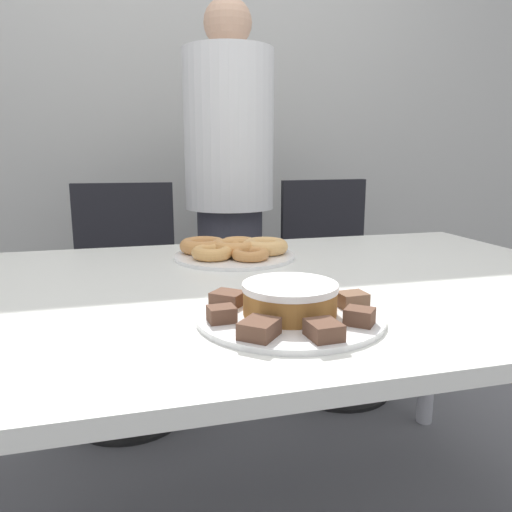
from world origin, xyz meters
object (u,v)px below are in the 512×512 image
plate_donuts (235,256)px  frosted_cake (290,299)px  office_chair_right (336,291)px  person_standing (230,196)px  plate_cake (290,316)px  office_chair_left (126,307)px

plate_donuts → frosted_cake: 0.54m
office_chair_right → plate_donuts: (-0.58, -0.59, 0.31)m
person_standing → office_chair_right: bearing=-13.5°
office_chair_right → frosted_cake: bearing=-119.9°
person_standing → frosted_cake: person_standing is taller
person_standing → plate_cake: size_ratio=4.80×
plate_cake → office_chair_left: bearing=104.2°
plate_cake → plate_donuts: size_ratio=0.99×
office_chair_left → plate_donuts: 0.73m
person_standing → frosted_cake: size_ratio=9.50×
office_chair_left → frosted_cake: office_chair_left is taller
office_chair_right → plate_cake: 1.31m
office_chair_right → office_chair_left: bearing=178.1°
plate_donuts → frosted_cake: frosted_cake is taller
plate_cake → office_chair_right: bearing=62.0°
plate_cake → plate_donuts: 0.54m
office_chair_right → plate_donuts: bearing=-136.4°
plate_cake → plate_donuts: same height
frosted_cake → person_standing: bearing=82.8°
person_standing → office_chair_right: (0.44, -0.11, -0.41)m
frosted_cake → plate_cake: bearing=180.0°
office_chair_right → plate_cake: bearing=-119.9°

